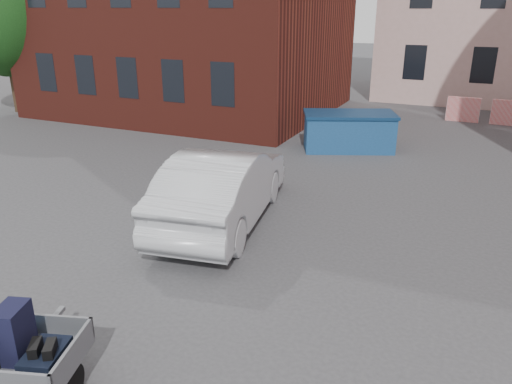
% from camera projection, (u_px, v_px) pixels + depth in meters
% --- Properties ---
extents(ground, '(120.00, 120.00, 0.00)m').
position_uv_depth(ground, '(264.00, 274.00, 8.92)').
color(ground, '#38383A').
rests_on(ground, ground).
extents(far_building, '(6.00, 6.00, 8.00)m').
position_uv_depth(far_building, '(123.00, 14.00, 34.00)').
color(far_building, maroon).
rests_on(far_building, ground).
extents(barriers, '(4.70, 0.18, 1.00)m').
position_uv_depth(barriers, '(509.00, 113.00, 19.95)').
color(barriers, red).
rests_on(barriers, ground).
extents(trailer, '(1.86, 1.97, 1.20)m').
position_uv_depth(trailer, '(10.00, 351.00, 6.00)').
color(trailer, black).
rests_on(trailer, ground).
extents(dumpster, '(3.31, 2.53, 1.24)m').
position_uv_depth(dumpster, '(349.00, 131.00, 16.50)').
color(dumpster, '#1C4E88').
rests_on(dumpster, ground).
extents(silver_car, '(2.55, 5.21, 1.64)m').
position_uv_depth(silver_car, '(223.00, 186.00, 10.86)').
color(silver_car, '#BABDC2').
rests_on(silver_car, ground).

